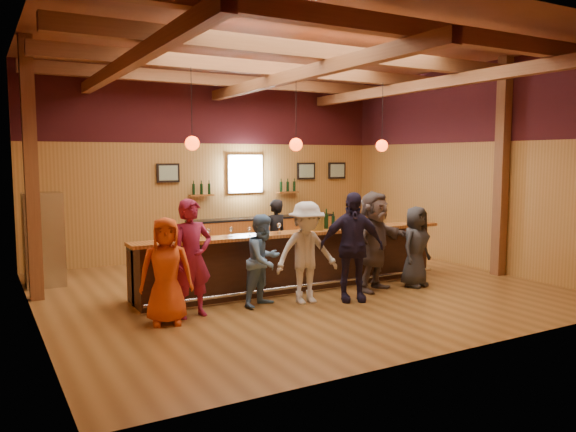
{
  "coord_description": "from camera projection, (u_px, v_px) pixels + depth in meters",
  "views": [
    {
      "loc": [
        -5.21,
        -9.0,
        2.47
      ],
      "look_at": [
        0.0,
        0.3,
        1.35
      ],
      "focal_mm": 35.0,
      "sensor_mm": 36.0,
      "label": 1
    }
  ],
  "objects": [
    {
      "name": "room",
      "position": [
        294.0,
        117.0,
        10.31
      ],
      "size": [
        9.04,
        9.0,
        4.52
      ],
      "color": "brown",
      "rests_on": "ground"
    },
    {
      "name": "bar_counter",
      "position": [
        293.0,
        260.0,
        10.68
      ],
      "size": [
        6.3,
        1.07,
        1.11
      ],
      "color": "black",
      "rests_on": "ground"
    },
    {
      "name": "back_bar_cabinet",
      "position": [
        264.0,
        235.0,
        14.36
      ],
      "size": [
        4.0,
        0.52,
        0.95
      ],
      "color": "brown",
      "rests_on": "ground"
    },
    {
      "name": "window",
      "position": [
        245.0,
        174.0,
        14.2
      ],
      "size": [
        0.95,
        0.09,
        0.95
      ],
      "color": "silver",
      "rests_on": "room"
    },
    {
      "name": "framed_pictures",
      "position": [
        276.0,
        171.0,
        14.6
      ],
      "size": [
        5.35,
        0.05,
        0.45
      ],
      "color": "black",
      "rests_on": "room"
    },
    {
      "name": "wine_shelves",
      "position": [
        246.0,
        191.0,
        14.18
      ],
      "size": [
        3.0,
        0.18,
        0.3
      ],
      "color": "brown",
      "rests_on": "room"
    },
    {
      "name": "pendant_lights",
      "position": [
        296.0,
        144.0,
        10.32
      ],
      "size": [
        4.24,
        0.24,
        1.37
      ],
      "color": "black",
      "rests_on": "room"
    },
    {
      "name": "stainless_fridge",
      "position": [
        43.0,
        239.0,
        10.76
      ],
      "size": [
        0.7,
        0.7,
        1.8
      ],
      "primitive_type": "cube",
      "color": "silver",
      "rests_on": "ground"
    },
    {
      "name": "customer_orange",
      "position": [
        166.0,
        271.0,
        8.28
      ],
      "size": [
        0.89,
        0.69,
        1.6
      ],
      "primitive_type": "imported",
      "rotation": [
        0.0,
        0.0,
        -0.26
      ],
      "color": "#C74312",
      "rests_on": "ground"
    },
    {
      "name": "customer_redvest",
      "position": [
        192.0,
        258.0,
        8.65
      ],
      "size": [
        0.72,
        0.52,
        1.84
      ],
      "primitive_type": "imported",
      "rotation": [
        0.0,
        0.0,
        0.13
      ],
      "color": "maroon",
      "rests_on": "ground"
    },
    {
      "name": "customer_denim",
      "position": [
        264.0,
        260.0,
        9.3
      ],
      "size": [
        0.92,
        0.84,
        1.53
      ],
      "primitive_type": "imported",
      "rotation": [
        0.0,
        0.0,
        0.42
      ],
      "color": "#5680AD",
      "rests_on": "ground"
    },
    {
      "name": "customer_white",
      "position": [
        307.0,
        253.0,
        9.45
      ],
      "size": [
        1.18,
        0.75,
        1.73
      ],
      "primitive_type": "imported",
      "rotation": [
        0.0,
        0.0,
        -0.1
      ],
      "color": "beige",
      "rests_on": "ground"
    },
    {
      "name": "customer_navy",
      "position": [
        352.0,
        247.0,
        9.62
      ],
      "size": [
        1.2,
        0.85,
        1.88
      ],
      "primitive_type": "imported",
      "rotation": [
        0.0,
        0.0,
        -0.39
      ],
      "color": "#1E1830",
      "rests_on": "ground"
    },
    {
      "name": "customer_brown",
      "position": [
        374.0,
        241.0,
        10.36
      ],
      "size": [
        1.8,
        1.12,
        1.85
      ],
      "primitive_type": "imported",
      "rotation": [
        0.0,
        0.0,
        0.36
      ],
      "color": "#544743",
      "rests_on": "ground"
    },
    {
      "name": "customer_dark",
      "position": [
        416.0,
        247.0,
        10.71
      ],
      "size": [
        0.86,
        0.69,
        1.54
      ],
      "primitive_type": "imported",
      "rotation": [
        0.0,
        0.0,
        0.3
      ],
      "color": "#2B2B2E",
      "rests_on": "ground"
    },
    {
      "name": "bartender",
      "position": [
        275.0,
        237.0,
        11.71
      ],
      "size": [
        0.65,
        0.49,
        1.6
      ],
      "primitive_type": "imported",
      "rotation": [
        0.0,
        0.0,
        3.35
      ],
      "color": "black",
      "rests_on": "ground"
    },
    {
      "name": "ice_bucket",
      "position": [
        318.0,
        223.0,
        10.49
      ],
      "size": [
        0.24,
        0.24,
        0.26
      ],
      "primitive_type": "cylinder",
      "color": "brown",
      "rests_on": "bar_counter"
    },
    {
      "name": "bottle_a",
      "position": [
        326.0,
        221.0,
        10.68
      ],
      "size": [
        0.08,
        0.08,
        0.38
      ],
      "color": "black",
      "rests_on": "bar_counter"
    },
    {
      "name": "bottle_b",
      "position": [
        333.0,
        222.0,
        10.78
      ],
      "size": [
        0.07,
        0.07,
        0.32
      ],
      "color": "black",
      "rests_on": "bar_counter"
    },
    {
      "name": "glass_a",
      "position": [
        170.0,
        234.0,
        9.13
      ],
      "size": [
        0.07,
        0.07,
        0.16
      ],
      "color": "silver",
      "rests_on": "bar_counter"
    },
    {
      "name": "glass_b",
      "position": [
        208.0,
        231.0,
        9.42
      ],
      "size": [
        0.07,
        0.07,
        0.17
      ],
      "color": "silver",
      "rests_on": "bar_counter"
    },
    {
      "name": "glass_c",
      "position": [
        231.0,
        230.0,
        9.65
      ],
      "size": [
        0.07,
        0.07,
        0.16
      ],
      "color": "silver",
      "rests_on": "bar_counter"
    },
    {
      "name": "glass_d",
      "position": [
        249.0,
        229.0,
        9.7
      ],
      "size": [
        0.07,
        0.07,
        0.16
      ],
      "color": "silver",
      "rests_on": "bar_counter"
    },
    {
      "name": "glass_e",
      "position": [
        279.0,
        226.0,
        10.04
      ],
      "size": [
        0.08,
        0.08,
        0.19
      ],
      "color": "silver",
      "rests_on": "bar_counter"
    },
    {
      "name": "glass_f",
      "position": [
        346.0,
        222.0,
        10.8
      ],
      "size": [
        0.07,
        0.07,
        0.16
      ],
      "color": "silver",
      "rests_on": "bar_counter"
    },
    {
      "name": "glass_g",
      "position": [
        351.0,
        221.0,
        10.98
      ],
      "size": [
        0.07,
        0.07,
        0.17
      ],
      "color": "silver",
      "rests_on": "bar_counter"
    },
    {
      "name": "glass_h",
      "position": [
        377.0,
        220.0,
        11.2
      ],
      "size": [
        0.07,
        0.07,
        0.16
      ],
      "color": "silver",
      "rests_on": "bar_counter"
    }
  ]
}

